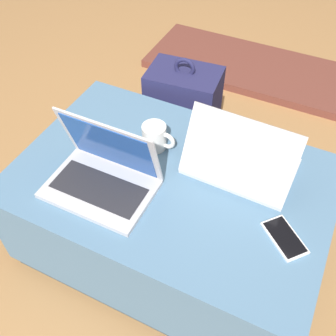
{
  "coord_description": "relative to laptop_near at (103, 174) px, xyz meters",
  "views": [
    {
      "loc": [
        0.35,
        -0.74,
        1.35
      ],
      "look_at": [
        0.0,
        -0.04,
        0.49
      ],
      "focal_mm": 42.0,
      "sensor_mm": 36.0,
      "label": 1
    }
  ],
  "objects": [
    {
      "name": "laptop_far",
      "position": [
        0.36,
        0.23,
        -0.0
      ],
      "size": [
        0.34,
        0.24,
        0.22
      ],
      "rotation": [
        0.0,
        0.0,
        3.11
      ],
      "color": "silver",
      "rests_on": "ottoman"
    },
    {
      "name": "backpack",
      "position": [
        -0.0,
        0.62,
        -0.24
      ],
      "size": [
        0.31,
        0.28,
        0.52
      ],
      "rotation": [
        0.0,
        0.0,
        3.24
      ],
      "color": "#23234C",
      "rests_on": "ground_plane"
    },
    {
      "name": "fireplace_hearth",
      "position": [
        0.17,
        1.41,
        -0.43
      ],
      "size": [
        1.4,
        0.5,
        0.04
      ],
      "color": "brown",
      "rests_on": "ground_plane"
    },
    {
      "name": "ottoman",
      "position": [
        0.17,
        0.12,
        -0.25
      ],
      "size": [
        1.01,
        0.67,
        0.41
      ],
      "color": "#2A3D4E",
      "rests_on": "ground_plane"
    },
    {
      "name": "coffee_mug",
      "position": [
        0.07,
        0.22,
        -0.0
      ],
      "size": [
        0.12,
        0.08,
        0.09
      ],
      "color": "white",
      "rests_on": "ottoman"
    },
    {
      "name": "laptop_near",
      "position": [
        0.0,
        0.0,
        0.0
      ],
      "size": [
        0.33,
        0.23,
        0.23
      ],
      "rotation": [
        0.0,
        0.0,
        -0.0
      ],
      "color": "#B7B7BC",
      "rests_on": "ottoman"
    },
    {
      "name": "cell_phone",
      "position": [
        0.56,
        0.05,
        -0.04
      ],
      "size": [
        0.15,
        0.14,
        0.01
      ],
      "rotation": [
        0.0,
        0.0,
        3.99
      ],
      "color": "white",
      "rests_on": "ottoman"
    },
    {
      "name": "ground_plane",
      "position": [
        0.17,
        0.12,
        -0.46
      ],
      "size": [
        14.0,
        14.0,
        0.0
      ],
      "primitive_type": "plane",
      "color": "#9E7042"
    }
  ]
}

